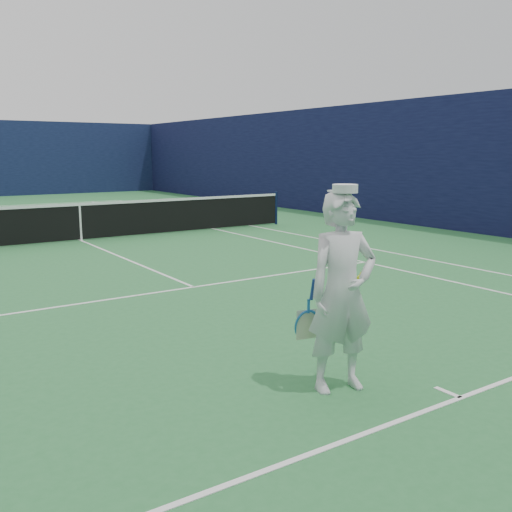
# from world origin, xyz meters

# --- Properties ---
(ground) EXTENTS (80.00, 80.00, 0.00)m
(ground) POSITION_xyz_m (0.00, 0.00, 0.00)
(ground) COLOR #2A7039
(ground) RESTS_ON ground
(court_markings) EXTENTS (11.03, 23.83, 0.01)m
(court_markings) POSITION_xyz_m (0.00, 0.00, 0.00)
(court_markings) COLOR white
(court_markings) RESTS_ON ground
(windscreen_fence) EXTENTS (20.12, 36.12, 4.00)m
(windscreen_fence) POSITION_xyz_m (0.00, 0.00, 2.00)
(windscreen_fence) COLOR #0F173A
(windscreen_fence) RESTS_ON ground
(tennis_net) EXTENTS (12.88, 0.09, 1.07)m
(tennis_net) POSITION_xyz_m (0.00, 0.00, 0.55)
(tennis_net) COLOR #141E4C
(tennis_net) RESTS_ON ground
(tennis_player) EXTENTS (0.80, 0.64, 2.03)m
(tennis_player) POSITION_xyz_m (-0.81, -11.06, 0.99)
(tennis_player) COLOR white
(tennis_player) RESTS_ON ground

